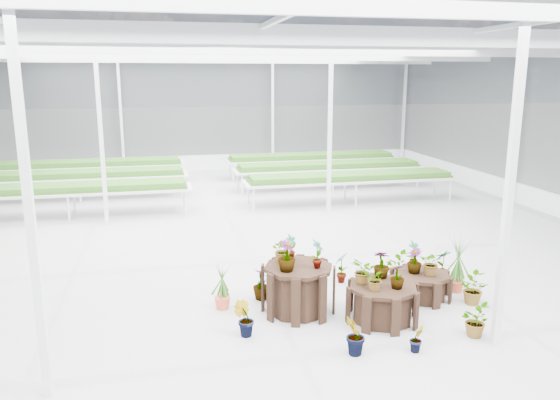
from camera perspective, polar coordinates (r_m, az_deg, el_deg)
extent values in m
plane|color=gray|center=(11.09, -3.69, -6.92)|extent=(24.00, 24.00, 0.00)
cylinder|color=black|center=(8.91, 1.91, -9.27)|extent=(1.44, 1.44, 0.78)
cylinder|color=black|center=(8.78, 10.63, -10.54)|extent=(1.14, 1.14, 0.58)
cylinder|color=black|center=(9.79, 14.47, -8.64)|extent=(1.08, 1.08, 0.45)
imported|color=#2E5E1C|center=(8.84, 0.36, -5.23)|extent=(0.40, 0.35, 0.43)
imported|color=#2E5E1C|center=(8.60, 3.91, -5.63)|extent=(0.29, 0.30, 0.48)
imported|color=#2E5E1C|center=(9.02, 1.15, -4.89)|extent=(0.27, 0.25, 0.42)
imported|color=#2E5E1C|center=(8.46, 0.71, -5.88)|extent=(0.39, 0.39, 0.49)
imported|color=#2E5E1C|center=(8.62, 8.69, -7.35)|extent=(0.38, 0.42, 0.42)
imported|color=#2E5E1C|center=(8.54, 12.16, -7.79)|extent=(0.27, 0.27, 0.39)
imported|color=#2E5E1C|center=(8.91, 10.55, -6.61)|extent=(0.34, 0.34, 0.46)
imported|color=#2E5E1C|center=(8.39, 9.79, -8.19)|extent=(0.35, 0.31, 0.35)
imported|color=#2E5E1C|center=(9.62, 13.88, -6.18)|extent=(0.33, 0.33, 0.44)
imported|color=#2E5E1C|center=(9.59, 15.58, -6.37)|extent=(0.51, 0.50, 0.43)
imported|color=#2E5E1C|center=(9.87, 13.81, -5.52)|extent=(0.31, 0.28, 0.50)
imported|color=#2E5E1C|center=(8.19, -3.78, -12.29)|extent=(0.36, 0.32, 0.54)
imported|color=#2E5E1C|center=(9.44, -1.95, -8.75)|extent=(0.39, 0.39, 0.55)
imported|color=#2E5E1C|center=(7.70, 7.88, -13.88)|extent=(0.37, 0.40, 0.59)
imported|color=#2E5E1C|center=(8.01, 14.08, -13.85)|extent=(0.27, 0.26, 0.39)
imported|color=#2E5E1C|center=(8.67, 19.65, -11.73)|extent=(0.55, 0.57, 0.49)
imported|color=#2E5E1C|center=(9.80, 19.38, -8.71)|extent=(0.42, 0.49, 0.53)
imported|color=#2E5E1C|center=(10.85, 16.69, -6.34)|extent=(0.33, 0.26, 0.56)
imported|color=#2E5E1C|center=(10.43, 12.08, -6.85)|extent=(0.52, 0.57, 0.56)
imported|color=#2E5E1C|center=(10.21, 6.45, -6.98)|extent=(0.34, 0.37, 0.59)
imported|color=#2E5E1C|center=(9.94, -0.01, -7.60)|extent=(0.41, 0.41, 0.55)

